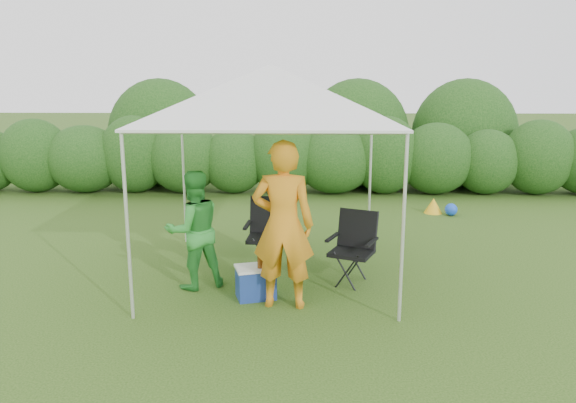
{
  "coord_description": "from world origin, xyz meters",
  "views": [
    {
      "loc": [
        0.4,
        -6.87,
        2.68
      ],
      "look_at": [
        0.22,
        0.4,
        1.05
      ],
      "focal_mm": 35.0,
      "sensor_mm": 36.0,
      "label": 1
    }
  ],
  "objects_px": {
    "man": "(283,225)",
    "cooler": "(256,282)",
    "woman": "(194,230)",
    "canopy": "(271,93)",
    "chair_left": "(268,228)",
    "chair_right": "(354,242)"
  },
  "relations": [
    {
      "from": "man",
      "to": "cooler",
      "type": "distance_m",
      "value": 0.89
    },
    {
      "from": "man",
      "to": "cooler",
      "type": "relative_size",
      "value": 3.56
    },
    {
      "from": "man",
      "to": "woman",
      "type": "bearing_deg",
      "value": -22.83
    },
    {
      "from": "canopy",
      "to": "woman",
      "type": "distance_m",
      "value": 2.02
    },
    {
      "from": "man",
      "to": "chair_left",
      "type": "bearing_deg",
      "value": -75.78
    },
    {
      "from": "canopy",
      "to": "cooler",
      "type": "height_order",
      "value": "canopy"
    },
    {
      "from": "chair_right",
      "to": "man",
      "type": "xyz_separation_m",
      "value": [
        -0.91,
        -0.84,
        0.46
      ]
    },
    {
      "from": "canopy",
      "to": "chair_left",
      "type": "distance_m",
      "value": 1.93
    },
    {
      "from": "woman",
      "to": "canopy",
      "type": "bearing_deg",
      "value": 179.77
    },
    {
      "from": "chair_left",
      "to": "woman",
      "type": "bearing_deg",
      "value": -132.15
    },
    {
      "from": "cooler",
      "to": "man",
      "type": "bearing_deg",
      "value": -50.02
    },
    {
      "from": "chair_right",
      "to": "woman",
      "type": "height_order",
      "value": "woman"
    },
    {
      "from": "chair_left",
      "to": "cooler",
      "type": "height_order",
      "value": "chair_left"
    },
    {
      "from": "chair_right",
      "to": "man",
      "type": "distance_m",
      "value": 1.32
    },
    {
      "from": "canopy",
      "to": "man",
      "type": "bearing_deg",
      "value": -80.18
    },
    {
      "from": "canopy",
      "to": "chair_right",
      "type": "height_order",
      "value": "canopy"
    },
    {
      "from": "chair_right",
      "to": "cooler",
      "type": "distance_m",
      "value": 1.43
    },
    {
      "from": "chair_left",
      "to": "cooler",
      "type": "xyz_separation_m",
      "value": [
        -0.09,
        -1.2,
        -0.36
      ]
    },
    {
      "from": "canopy",
      "to": "cooler",
      "type": "distance_m",
      "value": 2.42
    },
    {
      "from": "chair_right",
      "to": "cooler",
      "type": "xyz_separation_m",
      "value": [
        -1.25,
        -0.61,
        -0.33
      ]
    },
    {
      "from": "chair_right",
      "to": "man",
      "type": "relative_size",
      "value": 0.48
    },
    {
      "from": "chair_right",
      "to": "man",
      "type": "height_order",
      "value": "man"
    }
  ]
}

